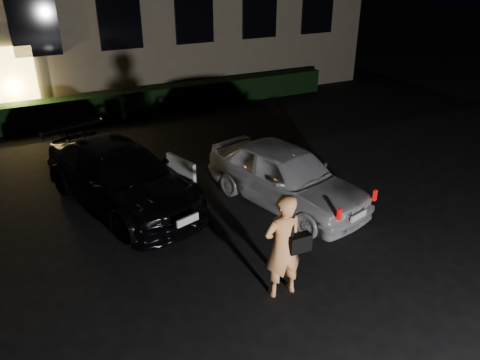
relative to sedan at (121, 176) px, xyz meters
name	(u,v)px	position (x,y,z in m)	size (l,w,h in m)	color
ground	(302,291)	(1.86, -4.34, -0.67)	(80.00, 80.00, 0.00)	black
hedge	(131,103)	(1.86, 6.16, -0.24)	(15.00, 0.70, 0.85)	black
sedan	(121,176)	(0.00, 0.00, 0.00)	(3.07, 4.93, 1.33)	black
hatch	(286,175)	(3.20, -1.61, 0.01)	(2.51, 4.22, 1.34)	silver
man	(283,246)	(1.53, -4.21, 0.24)	(0.74, 0.45, 1.81)	#EE9B59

